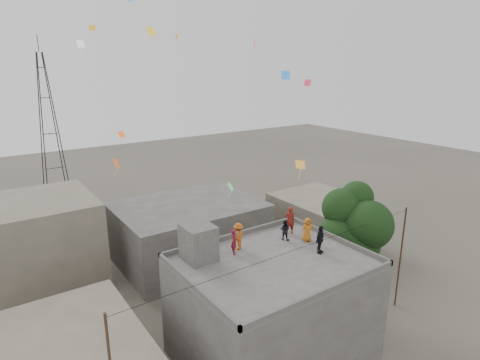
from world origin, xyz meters
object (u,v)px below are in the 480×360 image
at_px(person_red_adult, 290,220).
at_px(person_dark_adult, 320,240).
at_px(transmission_tower, 49,126).
at_px(stair_head_box, 198,242).
at_px(tree, 354,228).

xyz_separation_m(person_red_adult, person_dark_adult, (-0.44, -3.10, -0.07)).
height_order(transmission_tower, person_red_adult, transmission_tower).
bearing_deg(stair_head_box, person_dark_adult, -28.35).
distance_m(transmission_tower, person_red_adult, 38.32).
bearing_deg(stair_head_box, person_red_adult, -1.45).
distance_m(stair_head_box, person_dark_adult, 6.88).
distance_m(tree, person_red_adult, 4.56).
xyz_separation_m(stair_head_box, transmission_tower, (-0.80, 37.40, 1.97)).
height_order(person_red_adult, person_dark_adult, person_red_adult).
bearing_deg(person_dark_adult, transmission_tower, 79.11).
bearing_deg(person_red_adult, person_dark_adult, 109.11).
relative_size(stair_head_box, person_dark_adult, 1.21).
distance_m(person_red_adult, person_dark_adult, 3.13).
relative_size(tree, person_red_adult, 5.10).
relative_size(person_red_adult, person_dark_adult, 1.08).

